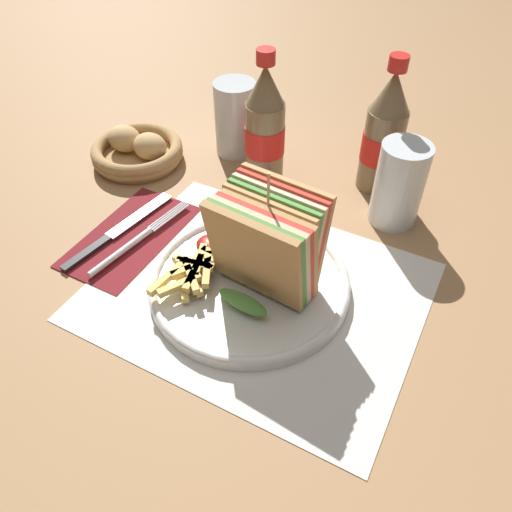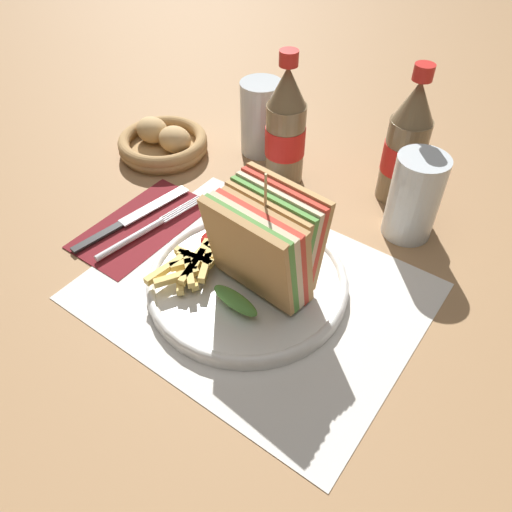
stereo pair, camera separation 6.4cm
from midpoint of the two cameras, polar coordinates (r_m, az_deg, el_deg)
name	(u,v)px [view 2 (the right image)]	position (r m, az deg, el deg)	size (l,w,h in m)	color
ground_plane	(236,298)	(0.64, 0.59, -4.98)	(4.00, 4.00, 0.00)	#9E754C
placemat	(254,291)	(0.65, 2.64, -4.16)	(0.41, 0.33, 0.00)	silver
plate_main	(247,281)	(0.65, 1.78, -3.03)	(0.26, 0.26, 0.02)	white
club_sandwich	(264,246)	(0.59, 4.00, 1.02)	(0.13, 0.13, 0.17)	tan
fries_pile	(192,264)	(0.64, -4.50, -1.06)	(0.07, 0.11, 0.02)	#E5C166
ketchup_blob	(218,242)	(0.67, -1.68, 1.50)	(0.05, 0.04, 0.02)	maroon
napkin	(143,225)	(0.75, -10.50, 3.44)	(0.11, 0.20, 0.00)	maroon
fork	(141,232)	(0.73, -10.56, 2.55)	(0.04, 0.19, 0.01)	silver
knife	(131,218)	(0.76, -11.77, 4.14)	(0.04, 0.20, 0.00)	black
coke_bottle_near	(286,130)	(0.79, 5.77, 14.09)	(0.06, 0.06, 0.21)	#7A6647
coke_bottle_far	(406,146)	(0.79, 19.07, 11.76)	(0.06, 0.06, 0.21)	#7A6647
glass_near	(414,197)	(0.74, 20.05, 6.23)	(0.07, 0.07, 0.13)	silver
glass_far	(261,123)	(0.88, 2.72, 14.91)	(0.07, 0.07, 0.13)	silver
bread_basket	(163,143)	(0.90, -8.53, 12.62)	(0.16, 0.16, 0.06)	#AD8451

